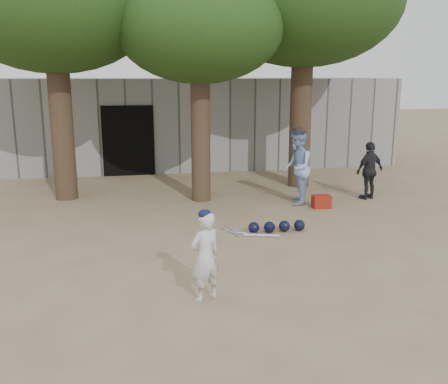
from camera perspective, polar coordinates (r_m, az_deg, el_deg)
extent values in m
plane|color=#937C5E|center=(8.74, -2.70, -7.73)|extent=(70.00, 70.00, 0.00)
imported|color=silver|center=(7.04, -2.15, -7.39)|extent=(0.56, 0.49, 1.29)
imported|color=#89A8D4|center=(12.32, 8.32, 2.76)|extent=(0.92, 1.05, 1.82)
imported|color=black|center=(13.28, 16.30, 2.37)|extent=(0.94, 0.64, 1.48)
cube|color=maroon|center=(12.23, 11.07, -1.07)|extent=(0.44, 0.35, 0.30)
cube|color=gray|center=(16.20, -6.66, 7.41)|extent=(16.00, 0.35, 3.00)
cube|color=black|center=(16.01, -10.88, 5.75)|extent=(1.60, 0.08, 2.20)
cube|color=slate|center=(18.69, -7.20, 8.17)|extent=(16.00, 5.00, 3.00)
sphere|color=black|center=(10.12, 3.43, -4.09)|extent=(0.23, 0.23, 0.23)
sphere|color=black|center=(10.17, 5.22, -4.02)|extent=(0.23, 0.23, 0.23)
sphere|color=black|center=(10.27, 6.92, -3.89)|extent=(0.23, 0.23, 0.23)
sphere|color=black|center=(10.37, 8.61, -3.78)|extent=(0.23, 0.23, 0.23)
cylinder|color=silver|center=(10.14, 0.82, -4.53)|extent=(0.31, 0.69, 0.06)
cylinder|color=silver|center=(10.07, 1.96, -4.68)|extent=(0.58, 0.52, 0.06)
cylinder|color=silver|center=(10.00, 3.12, -4.82)|extent=(0.67, 0.38, 0.06)
cylinder|color=silver|center=(9.93, 4.30, -4.97)|extent=(0.71, 0.23, 0.06)
cylinder|color=brown|center=(13.20, -18.31, 10.97)|extent=(0.56, 0.56, 5.50)
ellipsoid|color=#284C19|center=(13.29, -18.95, 19.38)|extent=(4.80, 4.80, 3.12)
cylinder|color=brown|center=(12.41, -2.73, 10.35)|extent=(0.48, 0.48, 5.00)
ellipsoid|color=#284C19|center=(12.44, -2.82, 18.19)|extent=(4.00, 4.00, 2.60)
cylinder|color=brown|center=(14.27, 8.86, 12.20)|extent=(0.60, 0.60, 5.80)
ellipsoid|color=#284C19|center=(14.40, 9.18, 20.58)|extent=(5.20, 5.20, 3.38)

